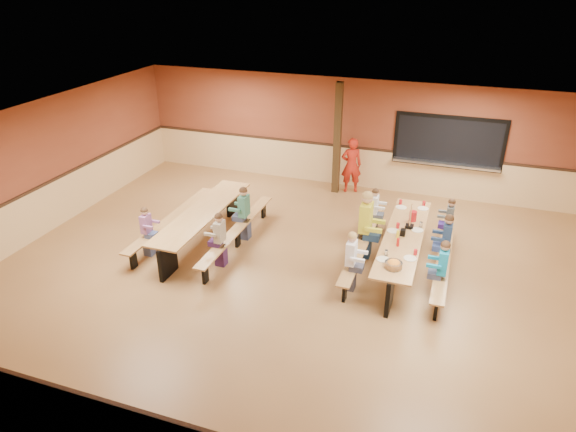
% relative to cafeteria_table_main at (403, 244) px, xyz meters
% --- Properties ---
extents(ground, '(12.00, 12.00, 0.00)m').
position_rel_cafeteria_table_main_xyz_m(ground, '(-2.07, -1.00, -0.53)').
color(ground, brown).
rests_on(ground, ground).
extents(room_envelope, '(12.04, 10.04, 3.02)m').
position_rel_cafeteria_table_main_xyz_m(room_envelope, '(-2.07, -1.00, 0.16)').
color(room_envelope, brown).
rests_on(room_envelope, ground).
extents(kitchen_pass_through, '(2.78, 0.28, 1.38)m').
position_rel_cafeteria_table_main_xyz_m(kitchen_pass_through, '(0.53, 3.96, 0.96)').
color(kitchen_pass_through, black).
rests_on(kitchen_pass_through, ground).
extents(structural_post, '(0.18, 0.18, 3.00)m').
position_rel_cafeteria_table_main_xyz_m(structural_post, '(-2.27, 3.40, 0.97)').
color(structural_post, '#302110').
rests_on(structural_post, ground).
extents(cafeteria_table_main, '(1.91, 3.70, 0.74)m').
position_rel_cafeteria_table_main_xyz_m(cafeteria_table_main, '(0.00, 0.00, 0.00)').
color(cafeteria_table_main, '#A87742').
rests_on(cafeteria_table_main, ground).
extents(cafeteria_table_second, '(1.91, 3.70, 0.74)m').
position_rel_cafeteria_table_main_xyz_m(cafeteria_table_second, '(-4.38, -0.32, 0.00)').
color(cafeteria_table_second, '#A87742').
rests_on(cafeteria_table_second, ground).
extents(seated_child_white_left, '(0.37, 0.30, 1.21)m').
position_rel_cafeteria_table_main_xyz_m(seated_child_white_left, '(-0.83, -1.14, 0.08)').
color(seated_child_white_left, white).
rests_on(seated_child_white_left, ground).
extents(seated_adult_yellow, '(0.50, 0.41, 1.48)m').
position_rel_cafeteria_table_main_xyz_m(seated_adult_yellow, '(-0.83, 0.19, 0.21)').
color(seated_adult_yellow, gold).
rests_on(seated_adult_yellow, ground).
extents(seated_child_grey_left, '(0.33, 0.27, 1.14)m').
position_rel_cafeteria_table_main_xyz_m(seated_child_grey_left, '(-0.83, 1.22, 0.04)').
color(seated_child_grey_left, white).
rests_on(seated_child_grey_left, ground).
extents(seated_child_teal_right, '(0.37, 0.30, 1.20)m').
position_rel_cafeteria_table_main_xyz_m(seated_child_teal_right, '(0.83, -0.91, 0.08)').
color(seated_child_teal_right, '#137EA7').
rests_on(seated_child_teal_right, ground).
extents(seated_child_navy_right, '(0.38, 0.31, 1.23)m').
position_rel_cafeteria_table_main_xyz_m(seated_child_navy_right, '(0.83, 0.17, 0.09)').
color(seated_child_navy_right, '#1C2E4E').
rests_on(seated_child_navy_right, ground).
extents(seated_child_char_right, '(0.33, 0.27, 1.13)m').
position_rel_cafeteria_table_main_xyz_m(seated_child_char_right, '(0.83, 1.22, 0.04)').
color(seated_child_char_right, '#494F52').
rests_on(seated_child_char_right, ground).
extents(seated_child_purple_sec, '(0.32, 0.26, 1.11)m').
position_rel_cafeteria_table_main_xyz_m(seated_child_purple_sec, '(-5.20, -1.29, 0.03)').
color(seated_child_purple_sec, '#91588F').
rests_on(seated_child_purple_sec, ground).
extents(seated_child_green_sec, '(0.39, 0.32, 1.25)m').
position_rel_cafeteria_table_main_xyz_m(seated_child_green_sec, '(-3.55, 0.08, 0.10)').
color(seated_child_green_sec, '#37725D').
rests_on(seated_child_green_sec, ground).
extents(seated_child_tan_sec, '(0.35, 0.29, 1.17)m').
position_rel_cafeteria_table_main_xyz_m(seated_child_tan_sec, '(-3.55, -1.15, 0.06)').
color(seated_child_tan_sec, '#A29983').
rests_on(seated_child_tan_sec, ground).
extents(standing_woman, '(0.65, 0.55, 1.53)m').
position_rel_cafeteria_table_main_xyz_m(standing_woman, '(-1.89, 3.55, 0.24)').
color(standing_woman, red).
rests_on(standing_woman, ground).
extents(punch_pitcher, '(0.16, 0.16, 0.22)m').
position_rel_cafeteria_table_main_xyz_m(punch_pitcher, '(0.09, 0.72, 0.32)').
color(punch_pitcher, red).
rests_on(punch_pitcher, cafeteria_table_main).
extents(chip_bowl, '(0.32, 0.32, 0.15)m').
position_rel_cafeteria_table_main_xyz_m(chip_bowl, '(-0.01, -1.33, 0.29)').
color(chip_bowl, '#FFA028').
rests_on(chip_bowl, cafeteria_table_main).
extents(napkin_dispenser, '(0.10, 0.14, 0.13)m').
position_rel_cafeteria_table_main_xyz_m(napkin_dispenser, '(-0.02, -0.01, 0.28)').
color(napkin_dispenser, black).
rests_on(napkin_dispenser, cafeteria_table_main).
extents(condiment_mustard, '(0.06, 0.06, 0.17)m').
position_rel_cafeteria_table_main_xyz_m(condiment_mustard, '(-0.11, -0.18, 0.30)').
color(condiment_mustard, yellow).
rests_on(condiment_mustard, cafeteria_table_main).
extents(condiment_ketchup, '(0.06, 0.06, 0.17)m').
position_rel_cafeteria_table_main_xyz_m(condiment_ketchup, '(-0.05, -0.50, 0.30)').
color(condiment_ketchup, '#B2140F').
rests_on(condiment_ketchup, cafeteria_table_main).
extents(table_paddle, '(0.16, 0.16, 0.56)m').
position_rel_cafeteria_table_main_xyz_m(table_paddle, '(0.06, 0.37, 0.35)').
color(table_paddle, black).
rests_on(table_paddle, cafeteria_table_main).
extents(place_settings, '(0.65, 3.30, 0.11)m').
position_rel_cafeteria_table_main_xyz_m(place_settings, '(0.00, -0.00, 0.27)').
color(place_settings, beige).
rests_on(place_settings, cafeteria_table_main).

